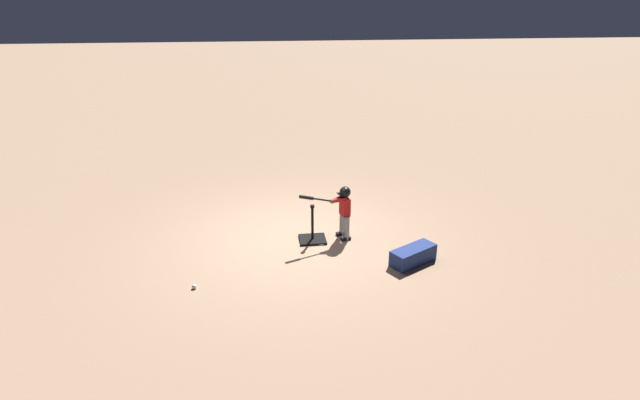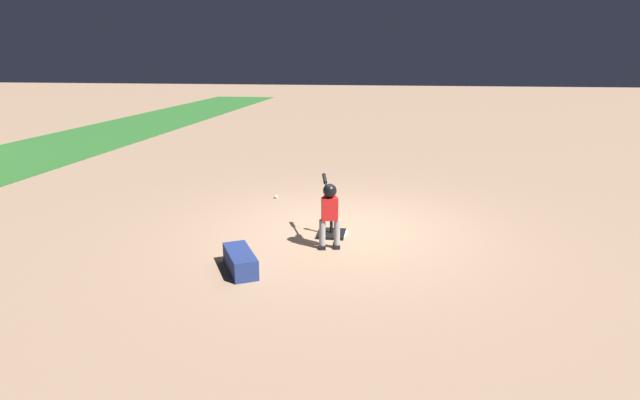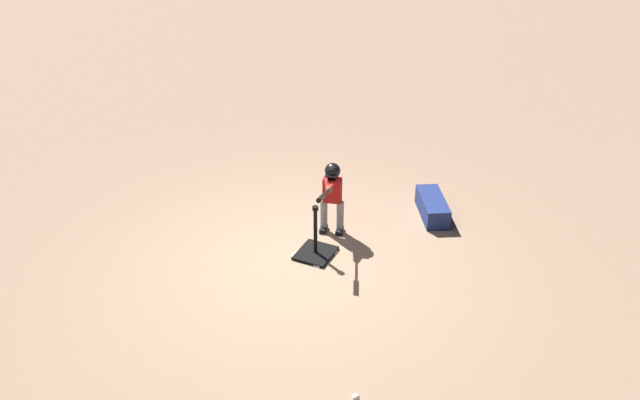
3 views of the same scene
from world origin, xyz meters
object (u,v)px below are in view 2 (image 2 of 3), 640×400
Objects in this scene: baseball at (276,197)px; equipment_bag at (240,261)px; batting_tee at (331,230)px; batter_child at (329,208)px.

baseball is 3.64m from equipment_bag.
batting_tee is at bearing -62.77° from equipment_bag.
batting_tee is at bearing -145.16° from baseball.
equipment_bag is (-1.03, 1.09, -0.50)m from batter_child.
equipment_bag is (-3.62, -0.35, 0.10)m from baseball.
batting_tee is 2.46m from baseball.
batter_child is (-0.57, -0.04, 0.56)m from batting_tee.
batting_tee is at bearing 3.91° from batter_child.
equipment_bag reaches higher than baseball.
batting_tee is 0.80m from batter_child.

